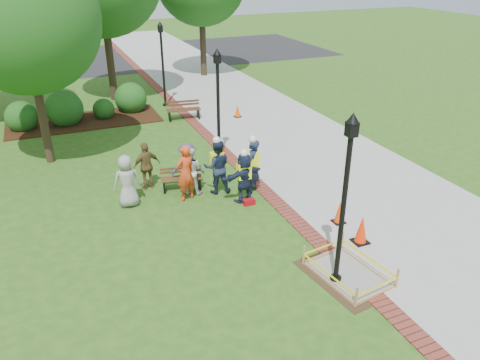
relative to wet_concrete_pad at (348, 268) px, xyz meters
name	(u,v)px	position (x,y,z in m)	size (l,w,h in m)	color
ground	(240,231)	(-1.63, 2.97, -0.23)	(100.00, 100.00, 0.00)	#285116
sidewalk	(254,113)	(3.37, 12.97, -0.22)	(6.00, 60.00, 0.02)	#9E9E99
brick_edging	(192,121)	(0.12, 12.97, -0.22)	(0.50, 60.00, 0.03)	maroon
mulch_bed	(85,121)	(-4.63, 14.97, -0.21)	(7.00, 3.00, 0.05)	#381E0F
parking_lot	(102,59)	(-1.63, 29.97, -0.23)	(36.00, 12.00, 0.01)	black
wet_concrete_pad	(348,268)	(0.00, 0.00, 0.00)	(2.00, 2.51, 0.55)	#47331E
bench_near	(182,183)	(-2.41, 6.18, 0.00)	(1.44, 0.72, 0.74)	brown
bench_far	(184,114)	(-0.15, 13.40, 0.04)	(1.67, 0.76, 0.87)	#512A1B
cone_front	(361,230)	(1.17, 1.10, 0.17)	(0.42, 0.42, 0.83)	black
cone_back	(339,213)	(1.23, 2.24, 0.10)	(0.35, 0.35, 0.70)	black
cone_far	(238,111)	(2.36, 12.67, 0.08)	(0.33, 0.33, 0.66)	black
toolbox	(249,202)	(-0.76, 4.30, -0.14)	(0.37, 0.20, 0.19)	#9C0C14
lamp_near	(345,190)	(-0.38, -0.03, 2.25)	(0.28, 0.28, 4.26)	black
lamp_mid	(218,98)	(-0.38, 7.97, 2.25)	(0.28, 0.28, 4.26)	black
lamp_far	(162,58)	(-0.38, 15.97, 2.25)	(0.28, 0.28, 4.26)	black
tree_left	(24,19)	(-6.38, 10.48, 5.00)	(5.14, 5.14, 7.81)	#3D2D1E
shrub_a	(24,130)	(-7.30, 14.81, -0.23)	(1.43, 1.43, 1.43)	#1D4F16
shrub_b	(67,124)	(-5.45, 14.88, -0.23)	(1.73, 1.73, 1.73)	#1D4F16
shrub_c	(105,118)	(-3.66, 15.12, -0.23)	(1.03, 1.03, 1.03)	#1D4F16
shrub_d	(132,111)	(-2.22, 15.68, -0.23)	(1.59, 1.59, 1.59)	#1D4F16
shrub_e	(72,117)	(-5.12, 15.86, -0.23)	(0.97, 0.97, 0.97)	#1D4F16
casual_person_a	(127,181)	(-4.27, 5.75, 0.61)	(0.55, 0.35, 1.70)	#949494
casual_person_b	(185,173)	(-2.47, 5.45, 0.70)	(0.70, 0.57, 1.87)	red
casual_person_c	(190,171)	(-2.21, 5.81, 0.57)	(0.61, 0.54, 1.61)	silver
casual_person_d	(147,166)	(-3.43, 6.72, 0.59)	(0.59, 0.45, 1.65)	brown
casual_person_e	(188,167)	(-2.19, 6.10, 0.60)	(0.61, 0.48, 1.67)	#3B3761
hivis_worker_a	(244,175)	(-0.80, 4.63, 0.65)	(0.59, 0.45, 1.78)	#1B2C47
hivis_worker_b	(252,165)	(-0.29, 5.12, 0.75)	(0.69, 0.68, 1.99)	#1A1A44
hivis_worker_c	(217,165)	(-1.37, 5.52, 0.74)	(0.66, 0.50, 1.98)	#1C2349
parked_car_b	(48,69)	(-5.65, 27.85, -0.23)	(4.46, 1.94, 1.45)	#ACADB2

